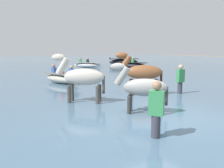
% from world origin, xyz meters
% --- Properties ---
extents(ground_plane, '(120.00, 120.00, 0.00)m').
position_xyz_m(ground_plane, '(0.00, 0.00, 0.00)').
color(ground_plane, '#84755B').
extents(water_surface, '(90.00, 90.00, 0.38)m').
position_xyz_m(water_surface, '(0.00, 10.00, 0.19)').
color(water_surface, slate).
rests_on(water_surface, ground).
extents(horse_lead_chestnut, '(1.87, 1.32, 2.16)m').
position_xyz_m(horse_lead_chestnut, '(1.55, 2.79, 1.28)').
color(horse_lead_chestnut, brown).
rests_on(horse_lead_chestnut, ground).
extents(horse_trailing_pinto, '(1.71, 1.51, 2.12)m').
position_xyz_m(horse_trailing_pinto, '(-1.19, 2.80, 1.25)').
color(horse_trailing_pinto, beige).
rests_on(horse_trailing_pinto, ground).
extents(horse_flank_grey, '(1.52, 1.35, 1.88)m').
position_xyz_m(horse_flank_grey, '(-0.24, 0.52, 1.11)').
color(horse_flank_grey, gray).
rests_on(horse_flank_grey, ground).
extents(boat_distant_west, '(2.25, 2.96, 1.07)m').
position_xyz_m(boat_distant_west, '(8.94, 13.52, 0.68)').
color(boat_distant_west, black).
rests_on(boat_distant_west, water_surface).
extents(boat_far_inshore, '(1.67, 2.66, 1.03)m').
position_xyz_m(boat_far_inshore, '(-0.19, 7.75, 0.67)').
color(boat_far_inshore, '#B2AD9E').
rests_on(boat_far_inshore, water_surface).
extents(boat_mid_channel, '(3.66, 2.37, 1.23)m').
position_xyz_m(boat_mid_channel, '(10.95, 17.98, 0.75)').
color(boat_mid_channel, black).
rests_on(boat_mid_channel, water_surface).
extents(boat_near_port, '(2.69, 2.33, 0.98)m').
position_xyz_m(boat_near_port, '(5.86, 17.12, 0.64)').
color(boat_near_port, silver).
rests_on(boat_near_port, water_surface).
extents(person_wading_mid, '(0.33, 0.22, 1.63)m').
position_xyz_m(person_wading_mid, '(3.09, 2.10, 0.87)').
color(person_wading_mid, '#383842').
rests_on(person_wading_mid, ground).
extents(person_spectator_far, '(0.36, 0.37, 1.63)m').
position_xyz_m(person_spectator_far, '(-1.25, -1.20, 0.87)').
color(person_spectator_far, '#383842').
rests_on(person_spectator_far, ground).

